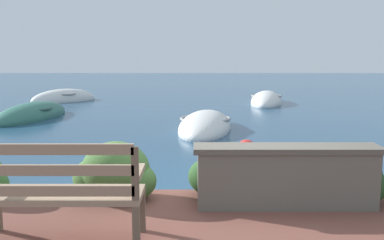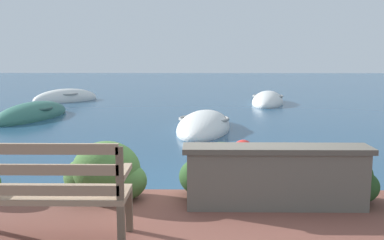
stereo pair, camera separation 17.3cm
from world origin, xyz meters
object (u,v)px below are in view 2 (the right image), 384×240
object	(u,v)px
rowboat_mid	(33,116)
rowboat_outer	(66,99)
rowboat_nearest	(204,127)
park_bench	(46,190)
rowboat_far	(268,102)
mooring_buoy	(243,150)

from	to	relation	value
rowboat_mid	rowboat_outer	world-z (taller)	rowboat_outer
rowboat_nearest	rowboat_mid	world-z (taller)	rowboat_mid
park_bench	rowboat_mid	world-z (taller)	park_bench
park_bench	rowboat_nearest	xyz separation A→B (m)	(1.47, 7.02, -0.63)
park_bench	rowboat_outer	bearing A→B (deg)	102.56
rowboat_far	rowboat_outer	distance (m)	8.12
rowboat_nearest	rowboat_far	world-z (taller)	rowboat_far
rowboat_outer	mooring_buoy	world-z (taller)	rowboat_outer
mooring_buoy	rowboat_far	bearing A→B (deg)	77.79
rowboat_mid	park_bench	bearing A→B (deg)	-147.33
rowboat_far	rowboat_outer	world-z (taller)	rowboat_outer
rowboat_mid	mooring_buoy	bearing A→B (deg)	-117.52
park_bench	rowboat_outer	distance (m)	14.31
rowboat_nearest	park_bench	bearing A→B (deg)	-3.32
rowboat_nearest	rowboat_outer	world-z (taller)	rowboat_outer
rowboat_outer	mooring_buoy	bearing A→B (deg)	-100.89
park_bench	rowboat_far	bearing A→B (deg)	68.77
rowboat_nearest	rowboat_mid	xyz separation A→B (m)	(-5.09, 1.99, 0.00)
rowboat_mid	mooring_buoy	xyz separation A→B (m)	(5.80, -4.59, -0.00)
rowboat_mid	rowboat_far	size ratio (longest dim) A/B	1.03
rowboat_nearest	mooring_buoy	xyz separation A→B (m)	(0.71, -2.59, 0.00)
park_bench	mooring_buoy	xyz separation A→B (m)	(2.19, 4.43, -0.63)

